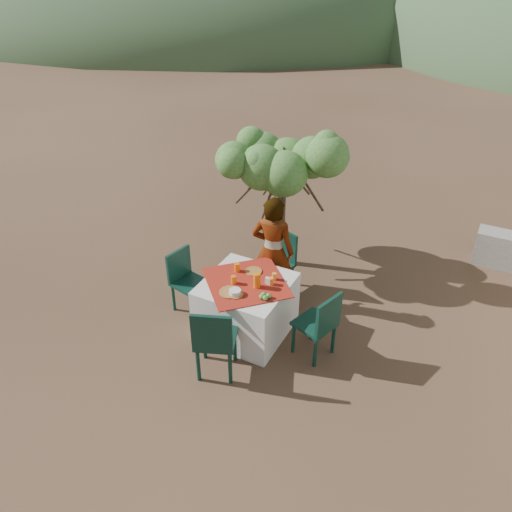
{
  "coord_description": "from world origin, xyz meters",
  "views": [
    {
      "loc": [
        2.34,
        -4.11,
        4.32
      ],
      "look_at": [
        -0.13,
        0.64,
        0.89
      ],
      "focal_mm": 35.0,
      "sensor_mm": 36.0,
      "label": 1
    }
  ],
  "objects_px": {
    "table": "(246,307)",
    "chair_left": "(185,278)",
    "shrub_tree": "(288,172)",
    "chair_right": "(320,323)",
    "chair_far": "(279,260)",
    "person": "(273,252)",
    "juice_pitcher": "(257,280)",
    "chair_near": "(214,340)"
  },
  "relations": [
    {
      "from": "person",
      "to": "shrub_tree",
      "type": "distance_m",
      "value": 1.25
    },
    {
      "from": "table",
      "to": "chair_right",
      "type": "height_order",
      "value": "chair_right"
    },
    {
      "from": "shrub_tree",
      "to": "chair_near",
      "type": "bearing_deg",
      "value": -83.15
    },
    {
      "from": "chair_far",
      "to": "shrub_tree",
      "type": "distance_m",
      "value": 1.26
    },
    {
      "from": "chair_far",
      "to": "chair_near",
      "type": "distance_m",
      "value": 1.85
    },
    {
      "from": "person",
      "to": "chair_left",
      "type": "bearing_deg",
      "value": 25.99
    },
    {
      "from": "chair_right",
      "to": "juice_pitcher",
      "type": "relative_size",
      "value": 4.75
    },
    {
      "from": "chair_far",
      "to": "person",
      "type": "xyz_separation_m",
      "value": [
        0.02,
        -0.26,
        0.28
      ]
    },
    {
      "from": "table",
      "to": "shrub_tree",
      "type": "xyz_separation_m",
      "value": [
        -0.25,
        1.72,
        1.14
      ]
    },
    {
      "from": "chair_near",
      "to": "chair_right",
      "type": "relative_size",
      "value": 1.07
    },
    {
      "from": "person",
      "to": "shrub_tree",
      "type": "height_order",
      "value": "shrub_tree"
    },
    {
      "from": "table",
      "to": "person",
      "type": "bearing_deg",
      "value": 89.42
    },
    {
      "from": "table",
      "to": "person",
      "type": "xyz_separation_m",
      "value": [
        0.01,
        0.73,
        0.42
      ]
    },
    {
      "from": "chair_left",
      "to": "person",
      "type": "relative_size",
      "value": 0.55
    },
    {
      "from": "chair_right",
      "to": "juice_pitcher",
      "type": "xyz_separation_m",
      "value": [
        -0.83,
        -0.01,
        0.35
      ]
    },
    {
      "from": "chair_far",
      "to": "person",
      "type": "bearing_deg",
      "value": -66.65
    },
    {
      "from": "chair_right",
      "to": "person",
      "type": "distance_m",
      "value": 1.27
    },
    {
      "from": "chair_far",
      "to": "chair_left",
      "type": "height_order",
      "value": "chair_far"
    },
    {
      "from": "chair_left",
      "to": "chair_right",
      "type": "height_order",
      "value": "chair_right"
    },
    {
      "from": "chair_left",
      "to": "shrub_tree",
      "type": "bearing_deg",
      "value": -11.21
    },
    {
      "from": "table",
      "to": "juice_pitcher",
      "type": "relative_size",
      "value": 6.74
    },
    {
      "from": "chair_left",
      "to": "shrub_tree",
      "type": "distance_m",
      "value": 2.09
    },
    {
      "from": "table",
      "to": "chair_left",
      "type": "bearing_deg",
      "value": 177.14
    },
    {
      "from": "chair_far",
      "to": "shrub_tree",
      "type": "height_order",
      "value": "shrub_tree"
    },
    {
      "from": "chair_far",
      "to": "juice_pitcher",
      "type": "bearing_deg",
      "value": -61.72
    },
    {
      "from": "chair_left",
      "to": "chair_near",
      "type": "bearing_deg",
      "value": -120.15
    },
    {
      "from": "chair_near",
      "to": "juice_pitcher",
      "type": "height_order",
      "value": "chair_near"
    },
    {
      "from": "chair_left",
      "to": "chair_right",
      "type": "relative_size",
      "value": 0.95
    },
    {
      "from": "chair_far",
      "to": "chair_left",
      "type": "xyz_separation_m",
      "value": [
        -0.94,
        -0.94,
        -0.03
      ]
    },
    {
      "from": "table",
      "to": "chair_left",
      "type": "height_order",
      "value": "chair_left"
    },
    {
      "from": "chair_right",
      "to": "chair_left",
      "type": "bearing_deg",
      "value": -73.63
    },
    {
      "from": "chair_right",
      "to": "shrub_tree",
      "type": "bearing_deg",
      "value": -126.31
    },
    {
      "from": "chair_near",
      "to": "juice_pitcher",
      "type": "relative_size",
      "value": 5.07
    },
    {
      "from": "chair_far",
      "to": "table",
      "type": "bearing_deg",
      "value": -70.69
    },
    {
      "from": "chair_near",
      "to": "juice_pitcher",
      "type": "xyz_separation_m",
      "value": [
        0.1,
        0.84,
        0.31
      ]
    },
    {
      "from": "chair_left",
      "to": "juice_pitcher",
      "type": "distance_m",
      "value": 1.18
    },
    {
      "from": "table",
      "to": "shrub_tree",
      "type": "bearing_deg",
      "value": 98.17
    },
    {
      "from": "table",
      "to": "chair_far",
      "type": "bearing_deg",
      "value": 90.85
    },
    {
      "from": "table",
      "to": "chair_far",
      "type": "distance_m",
      "value": 1.0
    },
    {
      "from": "juice_pitcher",
      "to": "shrub_tree",
      "type": "bearing_deg",
      "value": 103.14
    },
    {
      "from": "chair_far",
      "to": "person",
      "type": "distance_m",
      "value": 0.38
    },
    {
      "from": "chair_near",
      "to": "chair_left",
      "type": "xyz_separation_m",
      "value": [
        -1.02,
        0.91,
        -0.06
      ]
    }
  ]
}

